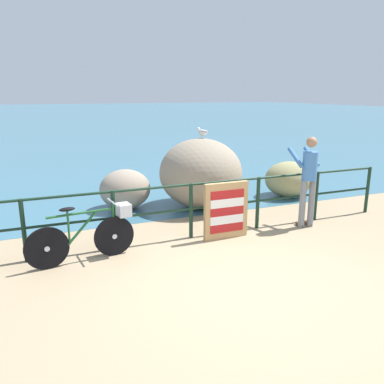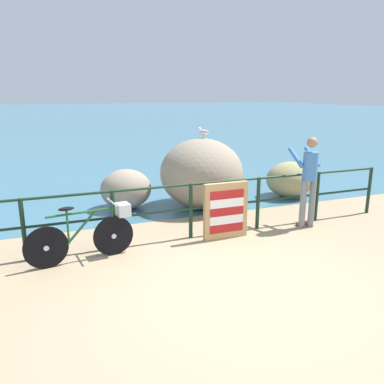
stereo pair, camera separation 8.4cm
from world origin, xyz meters
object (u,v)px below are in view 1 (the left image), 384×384
at_px(person_at_railing, 308,178).
at_px(breakwater_boulder_main, 201,173).
at_px(breakwater_boulder_right, 289,179).
at_px(folded_deckchair_stack, 226,211).
at_px(bicycle, 91,232).
at_px(breakwater_boulder_left, 125,189).
at_px(seagull, 203,132).

bearing_deg(person_at_railing, breakwater_boulder_main, 39.11).
relative_size(breakwater_boulder_main, breakwater_boulder_right, 1.55).
bearing_deg(folded_deckchair_stack, bicycle, -178.17).
bearing_deg(breakwater_boulder_left, person_at_railing, -39.93).
height_order(breakwater_boulder_main, breakwater_boulder_left, breakwater_boulder_main).
bearing_deg(bicycle, breakwater_boulder_left, 59.35).
xyz_separation_m(bicycle, breakwater_boulder_left, (1.10, 2.60, -0.01)).
height_order(bicycle, breakwater_boulder_left, bicycle).
bearing_deg(seagull, breakwater_boulder_left, 49.94).
distance_m(bicycle, breakwater_boulder_main, 3.49).
relative_size(breakwater_boulder_main, seagull, 5.81).
xyz_separation_m(breakwater_boulder_right, seagull, (-2.37, 0.08, 1.27)).
bearing_deg(breakwater_boulder_left, breakwater_boulder_main, -16.56).
relative_size(bicycle, breakwater_boulder_main, 0.88).
bearing_deg(seagull, folded_deckchair_stack, 141.14).
height_order(person_at_railing, breakwater_boulder_main, person_at_railing).
height_order(bicycle, seagull, seagull).
bearing_deg(seagull, bicycle, 100.66).
distance_m(folded_deckchair_stack, breakwater_boulder_left, 2.83).
height_order(folded_deckchair_stack, breakwater_boulder_right, folded_deckchair_stack).
xyz_separation_m(bicycle, seagull, (2.84, 2.19, 1.26)).
height_order(person_at_railing, breakwater_boulder_right, person_at_railing).
xyz_separation_m(folded_deckchair_stack, breakwater_boulder_main, (0.36, 2.03, 0.27)).
bearing_deg(bicycle, breakwater_boulder_main, 29.72).
height_order(bicycle, folded_deckchair_stack, folded_deckchair_stack).
relative_size(folded_deckchair_stack, breakwater_boulder_right, 0.84).
bearing_deg(bicycle, breakwater_boulder_right, 14.54).
distance_m(person_at_railing, breakwater_boulder_right, 2.39).
bearing_deg(breakwater_boulder_main, breakwater_boulder_left, 163.44).
height_order(folded_deckchair_stack, breakwater_boulder_left, folded_deckchair_stack).
relative_size(folded_deckchair_stack, seagull, 3.14).
bearing_deg(folded_deckchair_stack, breakwater_boulder_right, 35.99).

